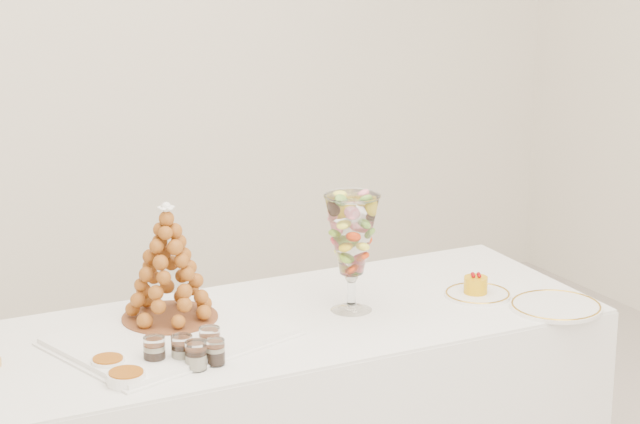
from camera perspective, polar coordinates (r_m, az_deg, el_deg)
lace_tray at (r=3.39m, az=-6.83°, el=-5.67°), size 0.65×0.55×0.02m
macaron_vase at (r=3.52m, az=1.46°, el=-1.12°), size 0.15×0.15×0.34m
cake_plate at (r=3.73m, az=7.22°, el=-3.76°), size 0.20×0.20×0.01m
spare_plate at (r=3.66m, az=10.74°, el=-4.27°), size 0.27×0.27×0.01m
verrine_a at (r=3.22m, az=-7.58°, el=-6.33°), size 0.07×0.07×0.08m
verrine_b at (r=3.22m, az=-6.33°, el=-6.27°), size 0.06×0.06×0.08m
verrine_c at (r=3.27m, az=-5.06°, el=-5.91°), size 0.06×0.06×0.08m
verrine_d at (r=3.18m, az=-5.70°, el=-6.55°), size 0.06×0.06×0.07m
verrine_e at (r=3.21m, az=-4.81°, el=-6.40°), size 0.06×0.06×0.07m
ramekin_back at (r=3.22m, az=-9.66°, el=-6.87°), size 0.09×0.09×0.03m
ramekin_front at (r=3.13m, az=-8.85°, el=-7.53°), size 0.10×0.10×0.03m
croquembouche at (r=3.44m, az=-6.96°, el=-2.31°), size 0.27×0.27×0.33m
mousse_cake at (r=3.72m, az=7.13°, el=-3.31°), size 0.07×0.07×0.06m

